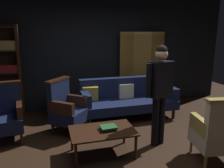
{
  "coord_description": "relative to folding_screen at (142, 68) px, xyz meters",
  "views": [
    {
      "loc": [
        -1.12,
        -3.11,
        1.9
      ],
      "look_at": [
        0.0,
        0.8,
        0.95
      ],
      "focal_mm": 35.87,
      "sensor_mm": 36.0,
      "label": 1
    }
  ],
  "objects": [
    {
      "name": "standing_figure",
      "position": [
        -0.6,
        -2.14,
        0.04
      ],
      "size": [
        0.57,
        0.32,
        1.7
      ],
      "color": "black",
      "rests_on": "ground_plane"
    },
    {
      "name": "ground_plane",
      "position": [
        -1.22,
        -2.24,
        -0.99
      ],
      "size": [
        10.0,
        10.0,
        0.0
      ],
      "primitive_type": "plane",
      "color": "black"
    },
    {
      "name": "armchair_wing_right",
      "position": [
        -2.06,
        -1.22,
        -0.5
      ],
      "size": [
        0.81,
        0.81,
        1.04
      ],
      "color": "black",
      "rests_on": "ground_plane"
    },
    {
      "name": "coffee_table",
      "position": [
        -1.6,
        -2.22,
        -0.61
      ],
      "size": [
        1.0,
        0.64,
        0.42
      ],
      "color": "black",
      "rests_on": "ground_plane"
    },
    {
      "name": "back_wall",
      "position": [
        -1.22,
        0.21,
        0.41
      ],
      "size": [
        7.2,
        0.1,
        2.8
      ],
      "primitive_type": "cube",
      "color": "black",
      "rests_on": "ground_plane"
    },
    {
      "name": "folding_screen",
      "position": [
        0.0,
        0.0,
        0.0
      ],
      "size": [
        1.27,
        0.25,
        1.9
      ],
      "color": "olive",
      "rests_on": "ground_plane"
    },
    {
      "name": "book_green_cloth",
      "position": [
        -1.51,
        -2.23,
        -0.52
      ],
      "size": [
        0.26,
        0.21,
        0.03
      ],
      "primitive_type": "cube",
      "rotation": [
        0.0,
        0.0,
        0.04
      ],
      "color": "#1E4C28",
      "rests_on": "book_black_cloth"
    },
    {
      "name": "potted_plant",
      "position": [
        -2.18,
        -0.37,
        -0.52
      ],
      "size": [
        0.51,
        0.51,
        0.81
      ],
      "color": "brown",
      "rests_on": "ground_plane"
    },
    {
      "name": "book_black_cloth",
      "position": [
        -1.51,
        -2.23,
        -0.55
      ],
      "size": [
        0.24,
        0.2,
        0.03
      ],
      "primitive_type": "cube",
      "rotation": [
        0.0,
        0.0,
        -0.08
      ],
      "color": "black",
      "rests_on": "coffee_table"
    },
    {
      "name": "bookshelf",
      "position": [
        -3.37,
        -0.04,
        0.09
      ],
      "size": [
        0.9,
        0.32,
        2.05
      ],
      "color": "black",
      "rests_on": "ground_plane"
    },
    {
      "name": "velvet_couch",
      "position": [
        -0.67,
        -0.78,
        -0.53
      ],
      "size": [
        2.12,
        0.78,
        0.88
      ],
      "color": "black",
      "rests_on": "ground_plane"
    },
    {
      "name": "armchair_gilt_accent",
      "position": [
        -0.04,
        -2.88,
        -0.5
      ],
      "size": [
        0.67,
        0.67,
        1.04
      ],
      "color": "tan",
      "rests_on": "ground_plane"
    },
    {
      "name": "armchair_wing_left",
      "position": [
        -3.13,
        -1.27,
        -0.5
      ],
      "size": [
        0.65,
        0.64,
        1.04
      ],
      "color": "black",
      "rests_on": "ground_plane"
    }
  ]
}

